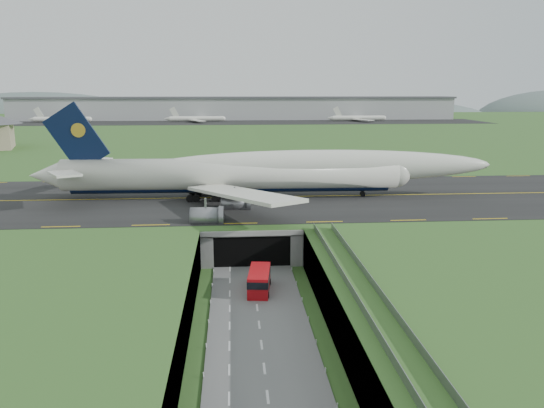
{
  "coord_description": "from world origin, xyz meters",
  "views": [
    {
      "loc": [
        -2.83,
        -70.97,
        27.58
      ],
      "look_at": [
        4.0,
        20.0,
        7.53
      ],
      "focal_mm": 35.0,
      "sensor_mm": 36.0,
      "label": 1
    }
  ],
  "objects": [
    {
      "name": "ground",
      "position": [
        0.0,
        0.0,
        0.0
      ],
      "size": [
        900.0,
        900.0,
        0.0
      ],
      "primitive_type": "plane",
      "color": "#396227",
      "rests_on": "ground"
    },
    {
      "name": "cargo_terminal",
      "position": [
        -0.17,
        299.41,
        13.96
      ],
      "size": [
        320.0,
        67.0,
        15.6
      ],
      "color": "#B2B2B2",
      "rests_on": "ground"
    },
    {
      "name": "airfield_deck",
      "position": [
        0.0,
        0.0,
        3.0
      ],
      "size": [
        800.0,
        800.0,
        6.0
      ],
      "primitive_type": "cube",
      "color": "gray",
      "rests_on": "ground"
    },
    {
      "name": "taxiway",
      "position": [
        0.0,
        33.0,
        6.09
      ],
      "size": [
        800.0,
        44.0,
        0.18
      ],
      "primitive_type": "cube",
      "color": "black",
      "rests_on": "airfield_deck"
    },
    {
      "name": "trench_road",
      "position": [
        0.0,
        -7.5,
        0.1
      ],
      "size": [
        12.0,
        75.0,
        0.2
      ],
      "primitive_type": "cube",
      "color": "slate",
      "rests_on": "ground"
    },
    {
      "name": "tunnel_portal",
      "position": [
        0.0,
        16.71,
        3.33
      ],
      "size": [
        17.0,
        22.3,
        6.0
      ],
      "color": "gray",
      "rests_on": "ground"
    },
    {
      "name": "guideway",
      "position": [
        11.0,
        -19.11,
        5.32
      ],
      "size": [
        3.0,
        53.0,
        7.05
      ],
      "color": "#A8A8A3",
      "rests_on": "ground"
    },
    {
      "name": "shuttle_tram",
      "position": [
        0.58,
        -2.17,
        1.68
      ],
      "size": [
        3.67,
        7.74,
        3.05
      ],
      "rotation": [
        0.0,
        0.0,
        -0.12
      ],
      "color": "#B90C13",
      "rests_on": "ground"
    },
    {
      "name": "distant_hills",
      "position": [
        64.38,
        430.0,
        -4.0
      ],
      "size": [
        700.0,
        91.0,
        60.0
      ],
      "color": "#51615E",
      "rests_on": "ground"
    },
    {
      "name": "jumbo_jet",
      "position": [
        3.35,
        32.34,
        11.27
      ],
      "size": [
        91.18,
        59.3,
        19.62
      ],
      "rotation": [
        0.0,
        0.0,
        -0.02
      ],
      "color": "silver",
      "rests_on": "ground"
    }
  ]
}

